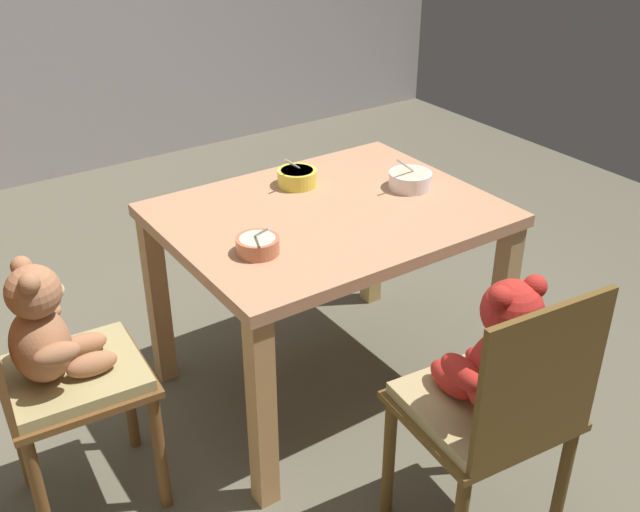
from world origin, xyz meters
name	(u,v)px	position (x,y,z in m)	size (l,w,h in m)	color
ground_plane	(327,384)	(0.00, 0.00, -0.02)	(5.20, 5.20, 0.04)	#5B5645
dining_table	(328,238)	(0.00, 0.00, 0.61)	(1.07, 0.83, 0.71)	tan
teddy_chair_near_left	(51,354)	(-0.96, -0.05, 0.55)	(0.43, 0.39, 0.95)	brown
teddy_chair_near_front	(498,381)	(-0.05, -0.83, 0.57)	(0.45, 0.42, 0.88)	brown
porridge_bowl_terracotta_near_left	(258,245)	(-0.34, -0.13, 0.74)	(0.13, 0.14, 0.11)	#BD6A49
porridge_bowl_yellow_far_center	(297,177)	(0.02, 0.23, 0.74)	(0.14, 0.14, 0.13)	yellow
porridge_bowl_white_near_right	(410,180)	(0.34, -0.01, 0.74)	(0.16, 0.15, 0.13)	silver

